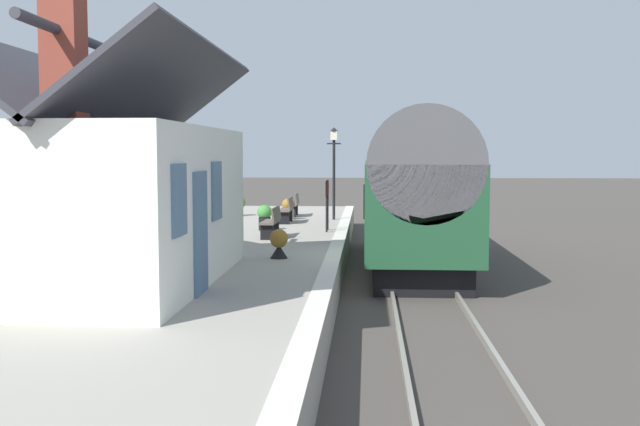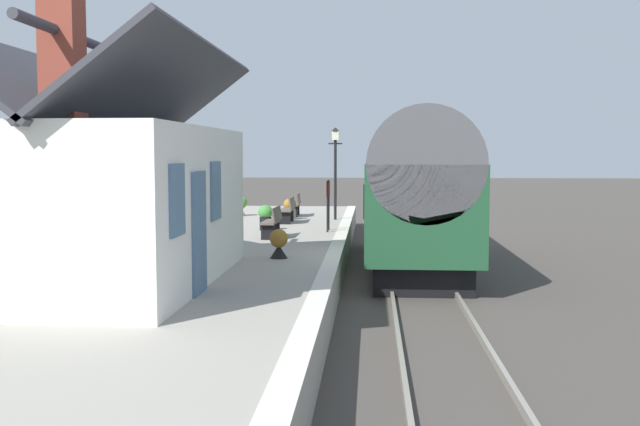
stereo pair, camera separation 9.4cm
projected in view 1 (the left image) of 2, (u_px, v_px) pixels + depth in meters
name	position (u px, v px, depth m)	size (l,w,h in m)	color
ground_plane	(383.00, 290.00, 17.72)	(160.00, 160.00, 0.00)	#423D38
platform	(222.00, 271.00, 17.94)	(32.00, 5.75, 0.84)	gray
platform_edge_coping	(334.00, 254.00, 17.73)	(32.00, 0.36, 0.02)	beige
rail_near	(452.00, 288.00, 17.61)	(52.00, 0.08, 0.14)	gray
rail_far	(391.00, 287.00, 17.71)	(52.00, 0.08, 0.14)	gray
train	(413.00, 189.00, 21.23)	(10.36, 2.73, 4.32)	black
station_building	(115.00, 198.00, 13.76)	(7.50, 3.87, 5.48)	white
bench_mid_platform	(272.00, 221.00, 21.17)	(1.41, 0.46, 0.88)	brown
bench_platform_end	(294.00, 204.00, 28.37)	(1.41, 0.48, 0.88)	brown
bench_near_building	(287.00, 209.00, 25.67)	(1.40, 0.44, 0.88)	brown
planter_edge_near	(201.00, 236.00, 18.94)	(0.70, 0.32, 0.65)	gray
planter_bench_right	(223.00, 204.00, 28.99)	(0.58, 0.58, 0.74)	gray
planter_bench_left	(279.00, 244.00, 17.04)	(0.41, 0.41, 0.69)	black
planter_corner_building	(265.00, 216.00, 23.23)	(0.47, 0.47, 0.79)	black
planter_edge_far	(288.00, 208.00, 27.00)	(0.47, 0.47, 0.81)	gray
planter_by_door	(238.00, 205.00, 28.51)	(0.54, 0.54, 0.78)	#9E5138
lamp_post_platform	(334.00, 155.00, 26.79)	(0.32, 0.50, 3.32)	black
station_sign_board	(327.00, 193.00, 22.90)	(0.96, 0.06, 1.57)	black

